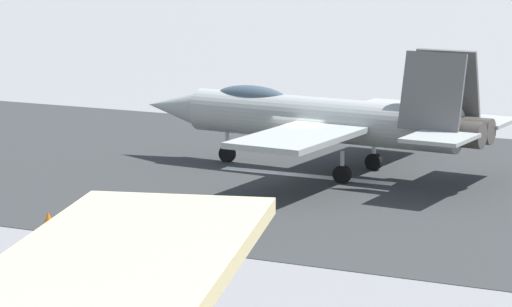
{
  "coord_description": "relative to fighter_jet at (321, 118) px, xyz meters",
  "views": [
    {
      "loc": [
        -20.64,
        47.1,
        10.56
      ],
      "look_at": [
        -1.29,
        6.74,
        2.2
      ],
      "focal_mm": 84.89,
      "sensor_mm": 36.0,
      "label": 1
    }
  ],
  "objects": [
    {
      "name": "runway_strip",
      "position": [
        0.69,
        1.03,
        -2.42
      ],
      "size": [
        240.0,
        26.0,
        0.02
      ],
      "color": "#313334",
      "rests_on": "ground"
    },
    {
      "name": "ground_plane",
      "position": [
        0.71,
        1.03,
        -2.43
      ],
      "size": [
        400.0,
        400.0,
        0.0
      ],
      "primitive_type": "plane",
      "color": "gray"
    },
    {
      "name": "marker_cone_mid",
      "position": [
        5.03,
        13.3,
        -2.15
      ],
      "size": [
        0.44,
        0.44,
        0.55
      ],
      "primitive_type": "cone",
      "color": "orange",
      "rests_on": "ground"
    },
    {
      "name": "fighter_jet",
      "position": [
        0.0,
        0.0,
        0.0
      ],
      "size": [
        17.08,
        14.64,
        5.63
      ],
      "color": "#9FA5A2",
      "rests_on": "ground"
    }
  ]
}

